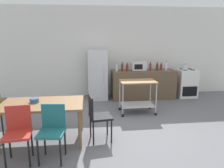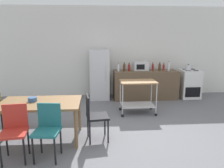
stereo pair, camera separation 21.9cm
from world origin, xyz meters
name	(u,v)px [view 1 (the left image)]	position (x,y,z in m)	size (l,w,h in m)	color
ground_plane	(132,135)	(0.00, 0.00, 0.00)	(12.00, 12.00, 0.00)	slate
back_wall	(113,52)	(0.00, 3.20, 1.45)	(8.40, 0.12, 2.90)	silver
kitchen_counter	(143,84)	(0.90, 2.60, 0.45)	(2.00, 0.64, 0.90)	brown
dining_table	(42,107)	(-1.71, -0.03, 0.67)	(1.50, 0.90, 0.75)	brown
chair_red	(18,130)	(-1.96, -0.69, 0.52)	(0.44, 0.44, 0.89)	#B72D23
chair_black	(97,115)	(-0.70, -0.14, 0.52)	(0.45, 0.45, 0.89)	black
chair_teal	(52,128)	(-1.44, -0.68, 0.52)	(0.44, 0.44, 0.89)	#1E666B
stove_oven	(186,83)	(2.35, 2.62, 0.45)	(0.60, 0.61, 0.92)	white
refrigerator	(98,75)	(-0.55, 2.70, 0.78)	(0.60, 0.63, 1.55)	silver
kitchen_cart	(138,91)	(0.40, 1.27, 0.57)	(0.91, 0.57, 0.85)	olive
bottle_soy_sauce	(117,68)	(0.03, 2.54, 1.01)	(0.07, 0.07, 0.26)	silver
bottle_wine	(122,67)	(0.21, 2.56, 1.01)	(0.07, 0.07, 0.27)	#4C2D19
bottle_olive_oil	(127,68)	(0.37, 2.56, 1.01)	(0.07, 0.07, 0.25)	maroon
microwave	(138,66)	(0.76, 2.70, 1.03)	(0.46, 0.35, 0.26)	silver
bottle_soda	(150,67)	(1.13, 2.63, 1.01)	(0.06, 0.06, 0.26)	maroon
bottle_vinegar	(157,67)	(1.34, 2.60, 1.01)	(0.08, 0.08, 0.26)	#4C2D19
bottle_hot_sauce	(161,67)	(1.48, 2.64, 1.00)	(0.07, 0.07, 0.24)	maroon
bottle_sesame_oil	(166,66)	(1.62, 2.56, 1.02)	(0.07, 0.07, 0.29)	silver
fruit_bowl	(34,100)	(-1.86, 0.02, 0.79)	(0.16, 0.16, 0.08)	#33598C
kettle	(185,67)	(2.23, 2.52, 1.00)	(0.24, 0.17, 0.19)	silver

